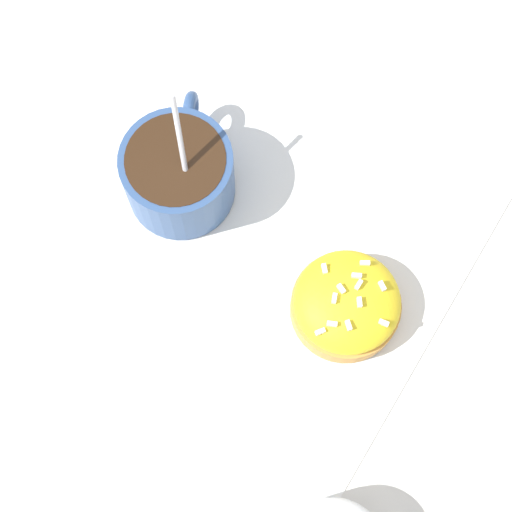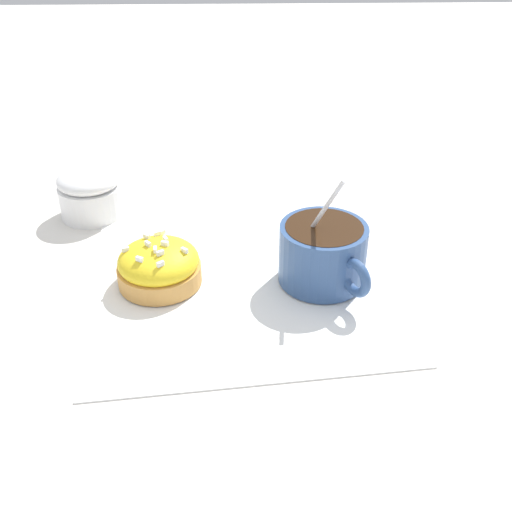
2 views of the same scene
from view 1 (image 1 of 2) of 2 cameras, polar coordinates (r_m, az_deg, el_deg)
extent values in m
plane|color=silver|center=(0.65, 0.35, 0.41)|extent=(3.00, 3.00, 0.00)
cube|color=white|center=(0.65, 0.35, 0.45)|extent=(0.31, 0.31, 0.00)
cylinder|color=#335184|center=(0.64, -4.99, 5.61)|extent=(0.08, 0.08, 0.06)
cylinder|color=#331E0F|center=(0.62, -5.17, 6.48)|extent=(0.07, 0.07, 0.01)
torus|color=#335184|center=(0.66, -4.41, 9.34)|extent=(0.03, 0.04, 0.04)
ellipsoid|color=silver|center=(0.67, -5.17, 6.69)|extent=(0.03, 0.03, 0.01)
cylinder|color=silver|center=(0.61, -5.06, 5.82)|extent=(0.04, 0.04, 0.11)
cylinder|color=#D19347|center=(0.63, 5.91, -3.47)|extent=(0.08, 0.08, 0.02)
ellipsoid|color=yellow|center=(0.62, 6.05, -3.13)|extent=(0.08, 0.08, 0.03)
cube|color=white|center=(0.60, 6.86, -1.91)|extent=(0.00, 0.01, 0.00)
cube|color=white|center=(0.60, 5.24, -2.83)|extent=(0.01, 0.01, 0.00)
cube|color=white|center=(0.60, 7.05, -2.89)|extent=(0.01, 0.01, 0.00)
cube|color=white|center=(0.61, 7.27, -0.48)|extent=(0.01, 0.01, 0.00)
cube|color=white|center=(0.60, 8.53, -4.40)|extent=(0.01, 0.00, 0.00)
cube|color=white|center=(0.60, 6.72, -1.31)|extent=(0.01, 0.01, 0.00)
cube|color=white|center=(0.59, 5.09, -4.53)|extent=(0.01, 0.01, 0.00)
cube|color=white|center=(0.61, 4.58, -0.86)|extent=(0.01, 0.01, 0.00)
cube|color=white|center=(0.59, 6.19, -4.62)|extent=(0.01, 0.01, 0.00)
cube|color=white|center=(0.61, 8.41, -1.99)|extent=(0.01, 0.01, 0.00)
cube|color=white|center=(0.60, 5.84, -2.01)|extent=(0.01, 0.01, 0.00)
cube|color=white|center=(0.60, 4.30, -5.05)|extent=(0.01, 0.01, 0.00)
camera|label=2|loc=(0.71, 33.75, 41.14)|focal=42.00mm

